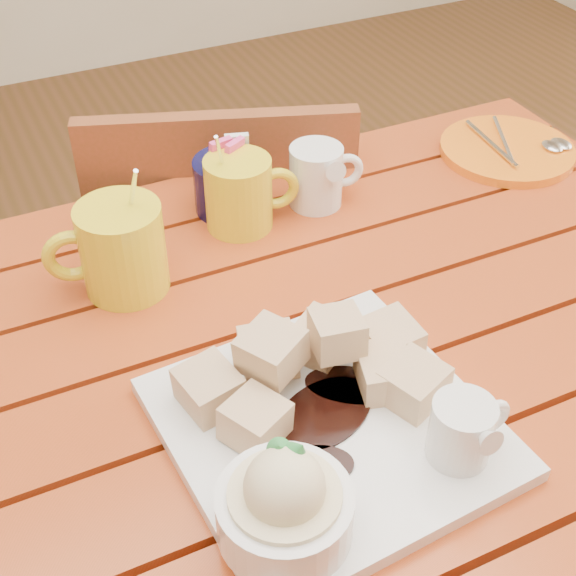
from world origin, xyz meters
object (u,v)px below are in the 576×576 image
coffee_mug_right (241,192)px  orange_saucer (508,150)px  table (284,427)px  coffee_mug_left (120,248)px  chair_far (226,279)px  dessert_plate (323,431)px

coffee_mug_right → orange_saucer: size_ratio=0.73×
table → orange_saucer: 0.55m
coffee_mug_left → chair_far: bearing=63.1°
dessert_plate → orange_saucer: bearing=36.8°
table → dessert_plate: bearing=-99.4°
chair_far → table: bearing=96.2°
dessert_plate → orange_saucer: size_ratio=1.57×
coffee_mug_left → chair_far: 0.50m
dessert_plate → coffee_mug_right: coffee_mug_right is taller
table → coffee_mug_right: size_ratio=8.39×
coffee_mug_left → orange_saucer: (0.60, 0.06, -0.05)m
dessert_plate → coffee_mug_right: size_ratio=2.16×
dessert_plate → coffee_mug_left: bearing=106.4°
dessert_plate → table: bearing=80.6°
dessert_plate → orange_saucer: (0.50, 0.38, -0.03)m
dessert_plate → chair_far: size_ratio=0.37×
table → coffee_mug_left: size_ratio=7.34×
chair_far → orange_saucer: bearing=166.9°
table → orange_saucer: size_ratio=6.12×
table → orange_saucer: orange_saucer is taller
coffee_mug_right → table: bearing=-91.2°
dessert_plate → coffee_mug_left: 0.33m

